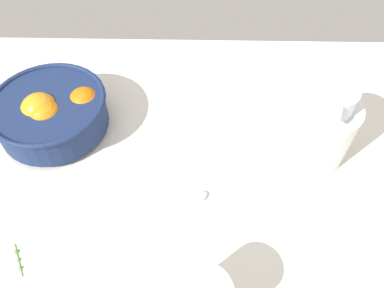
{
  "coord_description": "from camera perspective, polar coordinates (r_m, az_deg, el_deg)",
  "views": [
    {
      "loc": [
        1.66,
        -49.69,
        67.45
      ],
      "look_at": [
        0.67,
        -1.25,
        5.86
      ],
      "focal_mm": 35.04,
      "sensor_mm": 36.0,
      "label": 1
    }
  ],
  "objects": [
    {
      "name": "herb_sprig_1",
      "position": [
        0.79,
        -24.97,
        -15.47
      ],
      "size": [
        3.6,
        6.22,
        0.93
      ],
      "color": "#508D3B",
      "rests_on": "ground_plane"
    },
    {
      "name": "spoon",
      "position": [
        0.77,
        -0.77,
        -8.9
      ],
      "size": [
        13.13,
        8.52,
        1.0
      ],
      "color": "silver",
      "rests_on": "ground_plane"
    },
    {
      "name": "juice_pitcher",
      "position": [
        0.84,
        18.68,
        2.19
      ],
      "size": [
        14.37,
        18.75,
        19.77
      ],
      "color": "white",
      "rests_on": "ground_plane"
    },
    {
      "name": "fruit_bowl",
      "position": [
        0.91,
        -20.38,
        4.59
      ],
      "size": [
        25.95,
        25.95,
        10.52
      ],
      "color": "navy",
      "rests_on": "ground_plane"
    },
    {
      "name": "ground_plane",
      "position": [
        0.85,
        -0.43,
        -2.4
      ],
      "size": [
        127.24,
        84.54,
        3.0
      ],
      "primitive_type": "cube",
      "color": "silver"
    }
  ]
}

